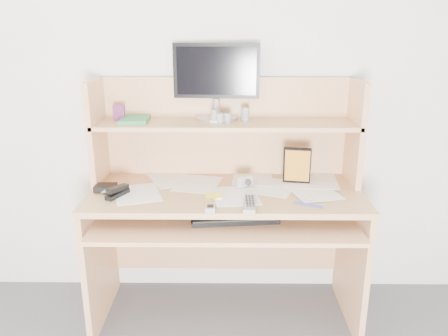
{
  "coord_description": "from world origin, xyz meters",
  "views": [
    {
      "loc": [
        0.01,
        -0.64,
        1.54
      ],
      "look_at": [
        -0.01,
        1.43,
        0.89
      ],
      "focal_mm": 35.0,
      "sensor_mm": 36.0,
      "label": 1
    }
  ],
  "objects_px": {
    "desk": "(226,195)",
    "game_case": "(297,165)",
    "keyboard": "(234,217)",
    "monitor": "(216,79)",
    "tv_remote": "(250,204)"
  },
  "relations": [
    {
      "from": "desk",
      "to": "game_case",
      "type": "height_order",
      "value": "desk"
    },
    {
      "from": "game_case",
      "to": "keyboard",
      "type": "bearing_deg",
      "value": -134.04
    },
    {
      "from": "keyboard",
      "to": "game_case",
      "type": "xyz_separation_m",
      "value": [
        0.33,
        0.24,
        0.19
      ]
    },
    {
      "from": "desk",
      "to": "game_case",
      "type": "distance_m",
      "value": 0.41
    },
    {
      "from": "desk",
      "to": "monitor",
      "type": "bearing_deg",
      "value": 107.18
    },
    {
      "from": "desk",
      "to": "keyboard",
      "type": "bearing_deg",
      "value": -78.89
    },
    {
      "from": "desk",
      "to": "tv_remote",
      "type": "relative_size",
      "value": 7.03
    },
    {
      "from": "desk",
      "to": "keyboard",
      "type": "height_order",
      "value": "desk"
    },
    {
      "from": "keyboard",
      "to": "monitor",
      "type": "distance_m",
      "value": 0.75
    },
    {
      "from": "tv_remote",
      "to": "monitor",
      "type": "height_order",
      "value": "monitor"
    },
    {
      "from": "tv_remote",
      "to": "keyboard",
      "type": "bearing_deg",
      "value": 138.59
    },
    {
      "from": "keyboard",
      "to": "tv_remote",
      "type": "height_order",
      "value": "tv_remote"
    },
    {
      "from": "desk",
      "to": "monitor",
      "type": "xyz_separation_m",
      "value": [
        -0.05,
        0.17,
        0.6
      ]
    },
    {
      "from": "desk",
      "to": "keyboard",
      "type": "relative_size",
      "value": 3.16
    },
    {
      "from": "desk",
      "to": "monitor",
      "type": "height_order",
      "value": "monitor"
    }
  ]
}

